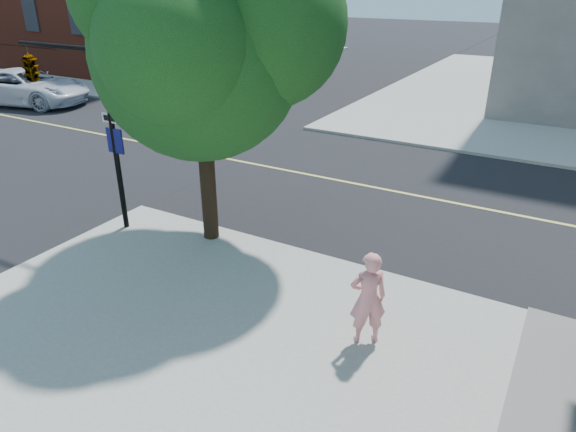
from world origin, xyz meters
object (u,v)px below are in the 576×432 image
Objects in this scene: man_on_phone at (368,298)px; street_tree at (202,28)px; car_a at (26,87)px; signal_pole at (41,71)px.

street_tree is at bearing -57.76° from man_on_phone.
man_on_phone is 0.27× the size of car_a.
man_on_phone is 22.56m from car_a.
signal_pole is at bearing -43.38° from man_on_phone.
street_tree reaches higher than man_on_phone.
signal_pole is 14.59m from car_a.
man_on_phone is 9.12m from signal_pole.
car_a is at bearing -58.62° from man_on_phone.
signal_pole reaches higher than car_a.
street_tree is at bearing -127.24° from car_a.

